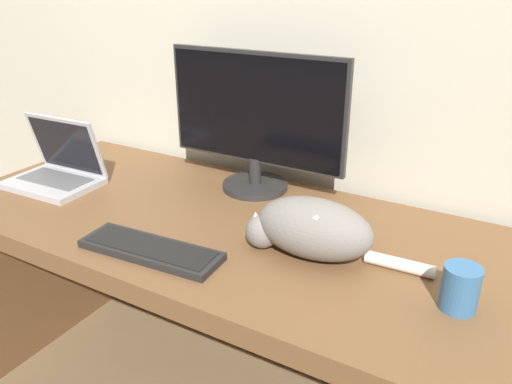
# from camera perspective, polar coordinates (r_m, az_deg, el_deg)

# --- Properties ---
(wall_back) EXTENTS (6.40, 0.06, 2.60)m
(wall_back) POSITION_cam_1_polar(r_m,az_deg,el_deg) (1.70, 4.15, 19.79)
(wall_back) COLOR beige
(wall_back) RESTS_ON ground_plane
(desk) EXTENTS (1.76, 0.76, 0.75)m
(desk) POSITION_cam_1_polar(r_m,az_deg,el_deg) (1.55, -3.83, -7.97)
(desk) COLOR brown
(desk) RESTS_ON ground_plane
(monitor) EXTENTS (0.62, 0.22, 0.45)m
(monitor) POSITION_cam_1_polar(r_m,az_deg,el_deg) (1.62, -0.07, 8.19)
(monitor) COLOR #282828
(monitor) RESTS_ON desk
(laptop) EXTENTS (0.31, 0.23, 0.23)m
(laptop) POSITION_cam_1_polar(r_m,az_deg,el_deg) (1.85, -21.79, 2.26)
(laptop) COLOR #B7B7BC
(laptop) RESTS_ON desk
(external_keyboard) EXTENTS (0.39, 0.15, 0.02)m
(external_keyboard) POSITION_cam_1_polar(r_m,az_deg,el_deg) (1.33, -11.94, -6.46)
(external_keyboard) COLOR black
(external_keyboard) RESTS_ON desk
(cat) EXTENTS (0.48, 0.18, 0.15)m
(cat) POSITION_cam_1_polar(r_m,az_deg,el_deg) (1.28, 6.41, -4.06)
(cat) COLOR gray
(cat) RESTS_ON desk
(coffee_mug) EXTENTS (0.08, 0.08, 0.10)m
(coffee_mug) POSITION_cam_1_polar(r_m,az_deg,el_deg) (1.17, 22.30, -10.12)
(coffee_mug) COLOR teal
(coffee_mug) RESTS_ON desk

